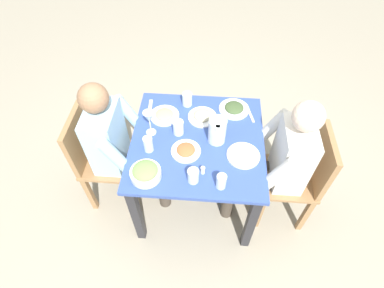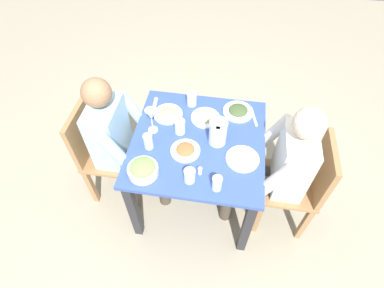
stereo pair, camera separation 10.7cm
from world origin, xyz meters
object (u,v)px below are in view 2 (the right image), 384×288
at_px(plate_dolmas, 238,111).
at_px(wine_glass, 151,116).
at_px(plate_fries, 168,113).
at_px(plate_rice_curry, 185,150).
at_px(diner_far, 123,140).
at_px(water_glass_far_right, 192,99).
at_px(salt_shaker, 200,171).
at_px(diner_near, 276,166).
at_px(water_glass_by_pitcher, 180,127).
at_px(plate_beans, 205,117).
at_px(chair_near, 301,182).
at_px(plate_yoghurt, 243,158).
at_px(dining_table, 198,151).
at_px(water_glass_center, 217,183).
at_px(water_glass_far_left, 148,141).
at_px(water_pitcher, 218,132).
at_px(salad_bowl, 143,169).
at_px(chair_far, 101,149).
at_px(water_glass_near_right, 190,176).

height_order(plate_dolmas, wine_glass, wine_glass).
bearing_deg(plate_fries, plate_rice_curry, -149.78).
relative_size(diner_far, water_glass_far_right, 11.40).
bearing_deg(salt_shaker, diner_near, -68.82).
bearing_deg(water_glass_by_pitcher, plate_beans, -45.00).
height_order(chair_near, plate_yoghurt, chair_near).
height_order(dining_table, water_glass_center, water_glass_center).
xyz_separation_m(chair_near, water_glass_far_left, (-0.03, 1.07, 0.28)).
distance_m(diner_near, salt_shaker, 0.54).
xyz_separation_m(water_pitcher, water_glass_far_left, (-0.12, 0.45, -0.04)).
bearing_deg(plate_fries, water_glass_by_pitcher, -142.10).
bearing_deg(water_pitcher, salt_shaker, 164.20).
xyz_separation_m(diner_far, plate_beans, (0.23, -0.57, 0.10)).
height_order(plate_rice_curry, water_glass_by_pitcher, water_glass_by_pitcher).
relative_size(water_pitcher, plate_rice_curry, 0.96).
bearing_deg(salad_bowl, diner_far, 38.71).
bearing_deg(water_glass_by_pitcher, water_glass_center, -143.94).
relative_size(chair_far, diner_near, 0.75).
relative_size(plate_rice_curry, water_glass_near_right, 1.99).
relative_size(water_glass_far_left, salt_shaker, 2.10).
height_order(chair_far, water_glass_near_right, chair_far).
height_order(plate_beans, wine_glass, wine_glass).
height_order(water_pitcher, wine_glass, wine_glass).
bearing_deg(water_glass_far_left, diner_near, -87.83).
bearing_deg(dining_table, water_glass_near_right, 178.97).
height_order(dining_table, water_glass_by_pitcher, water_glass_by_pitcher).
distance_m(salad_bowl, plate_dolmas, 0.85).
xyz_separation_m(chair_far, salad_bowl, (-0.30, -0.45, 0.27)).
height_order(chair_near, salt_shaker, chair_near).
bearing_deg(plate_yoghurt, salad_bowl, 108.56).
height_order(dining_table, water_pitcher, water_pitcher).
height_order(chair_far, diner_far, diner_far).
height_order(diner_far, water_pitcher, diner_far).
height_order(plate_fries, plate_beans, plate_beans).
distance_m(water_pitcher, water_glass_center, 0.37).
height_order(chair_far, salad_bowl, chair_far).
bearing_deg(water_glass_far_right, salad_bowl, 163.42).
xyz_separation_m(salad_bowl, plate_dolmas, (0.64, -0.55, -0.03)).
distance_m(dining_table, plate_dolmas, 0.43).
height_order(chair_far, wine_glass, wine_glass).
height_order(chair_far, plate_yoghurt, chair_far).
bearing_deg(plate_beans, diner_near, -119.17).
bearing_deg(water_glass_near_right, water_glass_by_pitcher, 18.83).
height_order(salad_bowl, wine_glass, wine_glass).
relative_size(plate_beans, wine_glass, 1.08).
xyz_separation_m(water_pitcher, plate_dolmas, (0.31, -0.12, -0.08)).
distance_m(water_glass_by_pitcher, salt_shaker, 0.38).
distance_m(plate_rice_curry, plate_dolmas, 0.54).
distance_m(plate_yoghurt, plate_beans, 0.44).
relative_size(dining_table, water_glass_by_pitcher, 8.43).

